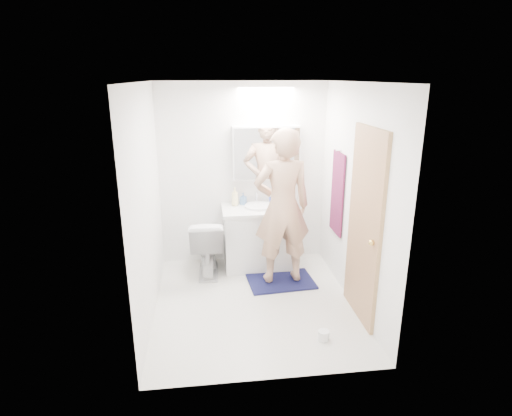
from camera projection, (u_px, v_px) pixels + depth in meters
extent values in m
plane|color=silver|center=(254.00, 303.00, 4.71)|extent=(2.50, 2.50, 0.00)
plane|color=white|center=(254.00, 82.00, 3.98)|extent=(2.50, 2.50, 0.00)
plane|color=white|center=(243.00, 175.00, 5.53)|extent=(2.50, 0.00, 2.50)
plane|color=white|center=(274.00, 249.00, 3.16)|extent=(2.50, 0.00, 2.50)
plane|color=white|center=(147.00, 206.00, 4.22)|extent=(0.00, 2.50, 2.50)
plane|color=white|center=(356.00, 198.00, 4.48)|extent=(0.00, 2.50, 2.50)
cube|color=silver|center=(259.00, 239.00, 5.53)|extent=(0.90, 0.55, 0.78)
cube|color=white|center=(259.00, 209.00, 5.40)|extent=(0.95, 0.58, 0.04)
cylinder|color=white|center=(258.00, 206.00, 5.42)|extent=(0.36, 0.36, 0.03)
cylinder|color=silver|center=(257.00, 197.00, 5.58)|extent=(0.02, 0.02, 0.16)
cube|color=white|center=(266.00, 153.00, 5.40)|extent=(0.88, 0.14, 0.70)
cube|color=silver|center=(267.00, 154.00, 5.33)|extent=(0.84, 0.01, 0.66)
imported|color=silver|center=(207.00, 246.00, 5.34)|extent=(0.44, 0.75, 0.75)
cube|color=#12143A|center=(281.00, 281.00, 5.19)|extent=(0.84, 0.61, 0.02)
imported|color=tan|center=(282.00, 207.00, 4.89)|extent=(0.72, 0.50, 1.87)
cube|color=tan|center=(364.00, 227.00, 4.20)|extent=(0.04, 0.80, 2.00)
sphere|color=gold|center=(372.00, 243.00, 3.93)|extent=(0.06, 0.06, 0.06)
cube|color=#1B123A|center=(337.00, 193.00, 5.02)|extent=(0.02, 0.42, 1.00)
cylinder|color=silver|center=(339.00, 151.00, 4.87)|extent=(0.07, 0.02, 0.02)
imported|color=beige|center=(235.00, 197.00, 5.47)|extent=(0.10, 0.10, 0.24)
imported|color=#4F75A9|center=(243.00, 199.00, 5.52)|extent=(0.10, 0.10, 0.16)
imported|color=#394BAD|center=(272.00, 201.00, 5.56)|extent=(0.11, 0.11, 0.09)
cylinder|color=white|center=(324.00, 335.00, 4.04)|extent=(0.11, 0.11, 0.10)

